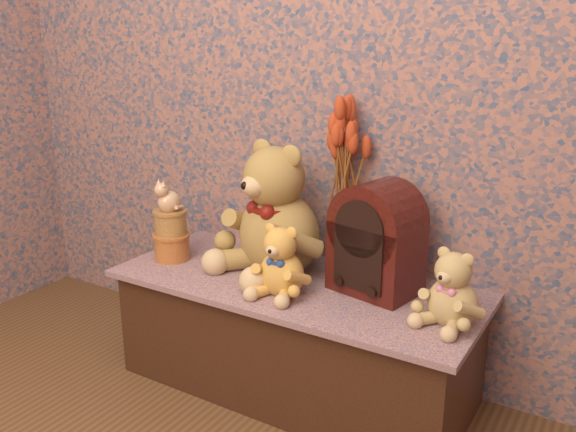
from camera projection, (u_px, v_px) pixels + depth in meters
name	position (u px, v px, depth m)	size (l,w,h in m)	color
display_shelf	(296.00, 335.00, 2.07)	(1.24, 0.53, 0.40)	#3A4177
teddy_large	(279.00, 202.00, 2.06)	(0.38, 0.45, 0.48)	#AE8443
teddy_medium	(282.00, 256.00, 1.89)	(0.19, 0.23, 0.24)	gold
teddy_small	(454.00, 284.00, 1.69)	(0.19, 0.22, 0.24)	tan
cathedral_radio	(377.00, 237.00, 1.89)	(0.26, 0.19, 0.36)	#340E09
ceramic_vase	(343.00, 246.00, 2.08)	(0.11, 0.11, 0.18)	tan
dried_stalks	(345.00, 164.00, 2.00)	(0.21, 0.21, 0.40)	#C0401E
biscuit_tin_lower	(172.00, 247.00, 2.20)	(0.13, 0.13, 0.09)	gold
biscuit_tin_upper	(170.00, 223.00, 2.17)	(0.12, 0.12, 0.09)	#D2B55C
cat_figurine	(169.00, 195.00, 2.14)	(0.09, 0.10, 0.12)	silver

